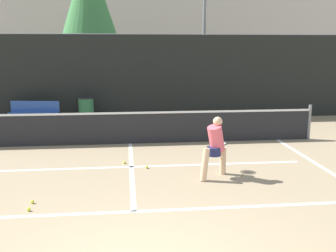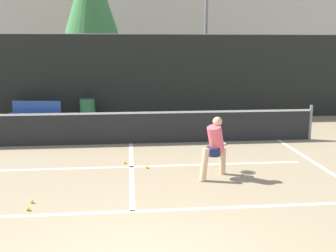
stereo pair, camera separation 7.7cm
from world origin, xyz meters
TOP-DOWN VIEW (x-y plane):
  - court_baseline_near at (0.00, 2.19)m, footprint 11.00×0.10m
  - court_service_line at (0.00, 4.79)m, footprint 8.25×0.10m
  - court_center_mark at (0.00, 4.64)m, footprint 0.10×4.91m
  - court_sideline_right at (4.51, 4.64)m, footprint 0.10×5.91m
  - net at (0.00, 7.10)m, footprint 11.09×0.09m
  - fence_back at (0.00, 11.07)m, footprint 24.00×0.06m
  - player_practicing at (1.82, 3.89)m, footprint 0.87×1.06m
  - tennis_ball_scattered_2 at (-1.84, 2.76)m, footprint 0.07×0.07m
  - tennis_ball_scattered_3 at (0.36, 4.64)m, footprint 0.07×0.07m
  - tennis_ball_scattered_4 at (-0.17, 5.08)m, footprint 0.07×0.07m
  - tennis_ball_scattered_5 at (-1.83, 2.41)m, footprint 0.07×0.07m
  - courtside_bench at (-3.45, 10.37)m, footprint 1.84×0.63m
  - trash_bin at (-1.58, 10.49)m, footprint 0.59×0.59m
  - parked_car at (2.06, 14.14)m, footprint 1.62×4.60m
  - floodlight_mast at (3.80, 15.36)m, footprint 1.10×0.24m
  - building_far at (0.00, 25.96)m, footprint 36.00×2.40m

SIDE VIEW (x-z plane):
  - court_baseline_near at x=0.00m, z-range 0.00..0.01m
  - court_service_line at x=0.00m, z-range 0.00..0.01m
  - court_center_mark at x=0.00m, z-range 0.00..0.01m
  - court_sideline_right at x=4.51m, z-range 0.00..0.01m
  - tennis_ball_scattered_2 at x=-1.84m, z-range 0.00..0.07m
  - tennis_ball_scattered_3 at x=0.36m, z-range 0.00..0.07m
  - tennis_ball_scattered_4 at x=-0.17m, z-range 0.00..0.07m
  - tennis_ball_scattered_5 at x=-1.83m, z-range 0.00..0.07m
  - courtside_bench at x=-3.45m, z-range 0.05..0.91m
  - trash_bin at x=-1.58m, z-range 0.00..0.97m
  - net at x=0.00m, z-range -0.02..1.05m
  - parked_car at x=2.06m, z-range -0.10..1.22m
  - player_practicing at x=1.82m, z-range 0.04..1.39m
  - fence_back at x=0.00m, z-range -0.01..3.29m
  - building_far at x=0.00m, z-range 0.00..6.43m
  - floodlight_mast at x=3.80m, z-range 1.10..8.48m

